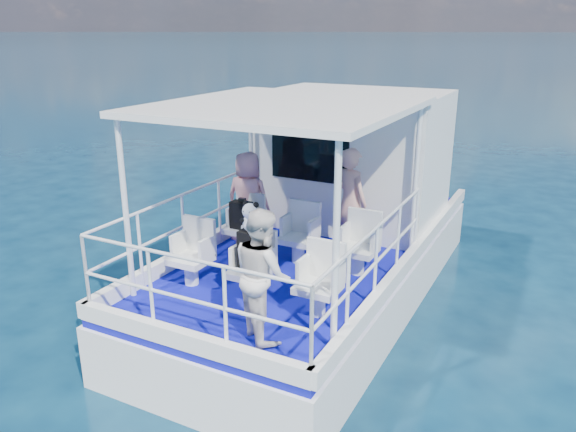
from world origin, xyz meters
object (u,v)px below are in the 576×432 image
at_px(passenger_port_fwd, 248,199).
at_px(passenger_stbd_aft, 262,274).
at_px(backpack_center, 253,251).
at_px(panda, 251,217).

xyz_separation_m(passenger_port_fwd, passenger_stbd_aft, (1.57, -2.29, -0.00)).
distance_m(passenger_port_fwd, passenger_stbd_aft, 2.78).
height_order(passenger_stbd_aft, backpack_center, passenger_stbd_aft).
bearing_deg(passenger_stbd_aft, backpack_center, -13.81).
relative_size(backpack_center, panda, 1.36).
height_order(passenger_stbd_aft, panda, passenger_stbd_aft).
distance_m(passenger_port_fwd, panda, 1.93).
relative_size(passenger_port_fwd, backpack_center, 2.88).
xyz_separation_m(passenger_stbd_aft, panda, (-0.54, 0.69, 0.35)).
distance_m(passenger_port_fwd, backpack_center, 1.92).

